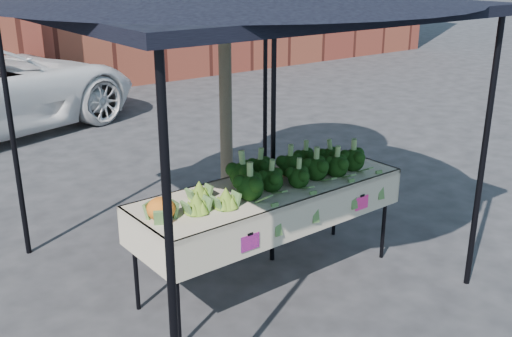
# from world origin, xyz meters

# --- Properties ---
(ground) EXTENTS (90.00, 90.00, 0.00)m
(ground) POSITION_xyz_m (0.00, 0.00, 0.00)
(ground) COLOR #262628
(table) EXTENTS (2.42, 0.85, 0.90)m
(table) POSITION_xyz_m (0.21, -0.05, 0.45)
(table) COLOR beige
(table) RESTS_ON ground
(canopy) EXTENTS (3.16, 3.16, 2.74)m
(canopy) POSITION_xyz_m (0.12, 0.33, 1.37)
(canopy) COLOR black
(canopy) RESTS_ON ground
(broccoli_heap) EXTENTS (1.38, 0.58, 0.27)m
(broccoli_heap) POSITION_xyz_m (0.48, -0.03, 1.04)
(broccoli_heap) COLOR black
(broccoli_heap) RESTS_ON table
(romanesco_cluster) EXTENTS (0.44, 0.48, 0.21)m
(romanesco_cluster) POSITION_xyz_m (-0.46, -0.07, 1.00)
(romanesco_cluster) COLOR #7EA632
(romanesco_cluster) RESTS_ON table
(cauliflower_pair) EXTENTS (0.21, 0.21, 0.19)m
(cauliflower_pair) POSITION_xyz_m (-0.84, -0.10, 0.99)
(cauliflower_pair) COLOR orange
(cauliflower_pair) RESTS_ON table
(street_tree) EXTENTS (1.92, 1.92, 3.79)m
(street_tree) POSITION_xyz_m (0.67, 1.28, 1.89)
(street_tree) COLOR #1E4C14
(street_tree) RESTS_ON ground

